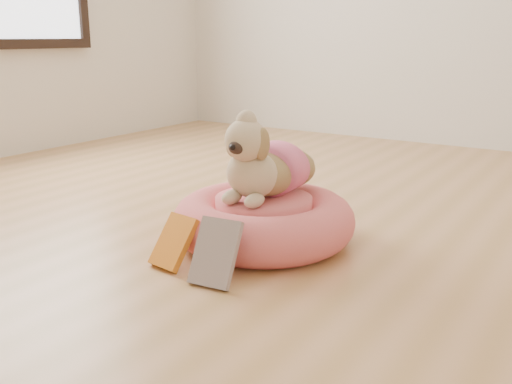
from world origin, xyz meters
The scene contains 5 objects.
floor centered at (0.00, 0.00, 0.00)m, with size 4.50×4.50×0.00m, color #B5854B.
pet_bed centered at (0.13, -0.03, 0.08)m, with size 0.65×0.65×0.17m.
dog centered at (0.12, -0.01, 0.33)m, with size 0.30×0.44×0.32m, color brown, non-canonical shape.
book_yellow centered at (0.01, -0.37, 0.08)m, with size 0.12×0.02×0.18m, color #F2AA19.
book_white centered at (0.20, -0.40, 0.09)m, with size 0.13×0.02×0.21m, color white.
Camera 1 is at (1.17, -1.66, 0.71)m, focal length 40.00 mm.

